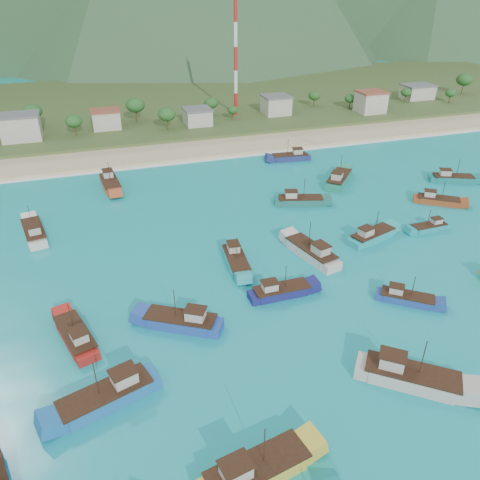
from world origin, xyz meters
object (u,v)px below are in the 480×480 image
object	(u,v)px
radio_tower	(236,47)
boat_12	(290,157)
boat_4	(34,233)
boat_16	(182,322)
boat_3	(300,201)
boat_27	(409,377)
boat_24	(339,180)
boat_2	(76,337)
boat_10	(429,228)
boat_17	(110,184)
boat_11	(437,201)
boat_30	(280,292)
boat_20	(312,253)
boat_22	(372,236)
boat_25	(108,397)
boat_9	(406,299)
boat_23	(256,472)
boat_14	(236,261)
boat_31	(452,179)

from	to	relation	value
radio_tower	boat_12	world-z (taller)	radio_tower
boat_4	boat_16	size ratio (longest dim) A/B	1.03
boat_3	boat_27	distance (m)	53.54
boat_24	boat_27	distance (m)	65.28
boat_2	boat_10	xyz separation A→B (m)	(68.12, 12.51, -0.27)
boat_17	boat_11	bearing A→B (deg)	149.85
radio_tower	boat_17	distance (m)	73.30
boat_27	boat_30	world-z (taller)	boat_27
boat_20	boat_2	bearing A→B (deg)	-179.68
boat_12	boat_22	bearing A→B (deg)	-177.09
boat_10	boat_30	distance (m)	38.73
boat_3	boat_17	size ratio (longest dim) A/B	0.92
boat_3	boat_25	xyz separation A→B (m)	(-44.98, -44.23, 0.15)
boat_30	boat_2	bearing A→B (deg)	-87.78
boat_9	boat_23	size ratio (longest dim) A/B	0.69
boat_3	boat_24	size ratio (longest dim) A/B	0.97
boat_2	boat_20	size ratio (longest dim) A/B	0.88
boat_17	boat_20	xyz separation A→B (m)	(32.01, -44.65, 0.02)
boat_11	boat_14	distance (m)	51.74
boat_14	boat_12	bearing A→B (deg)	-118.00
boat_23	boat_30	distance (m)	31.57
boat_4	boat_10	distance (m)	78.32
boat_24	boat_4	bearing A→B (deg)	-132.81
boat_9	boat_16	xyz separation A→B (m)	(-34.46, 5.00, 0.28)
boat_3	boat_22	size ratio (longest dim) A/B	1.01
boat_27	boat_3	bearing A→B (deg)	-151.16
boat_27	boat_10	bearing A→B (deg)	177.89
boat_9	boat_10	distance (m)	26.86
boat_30	boat_25	bearing A→B (deg)	-63.78
boat_24	boat_27	xyz separation A→B (m)	(-23.37, -60.96, 0.04)
boat_4	boat_23	xyz separation A→B (m)	(23.92, -61.17, 0.07)
radio_tower	boat_23	world-z (taller)	radio_tower
boat_30	radio_tower	bearing A→B (deg)	166.17
boat_22	boat_3	bearing A→B (deg)	-179.21
boat_30	boat_20	bearing A→B (deg)	132.86
boat_3	boat_22	distance (m)	20.35
boat_9	boat_25	world-z (taller)	boat_25
boat_4	boat_27	bearing A→B (deg)	-60.77
boat_14	boat_20	distance (m)	13.93
boat_17	boat_20	size ratio (longest dim) A/B	0.97
boat_12	boat_17	size ratio (longest dim) A/B	0.91
radio_tower	boat_4	size ratio (longest dim) A/B	3.80
boat_12	boat_16	world-z (taller)	boat_16
boat_9	boat_30	distance (m)	19.58
boat_10	boat_16	bearing A→B (deg)	102.96
boat_22	boat_27	size ratio (longest dim) A/B	0.91
boat_25	boat_30	world-z (taller)	boat_25
boat_2	boat_20	bearing A→B (deg)	-2.94
boat_14	boat_25	distance (m)	34.29
boat_14	boat_31	bearing A→B (deg)	-157.10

